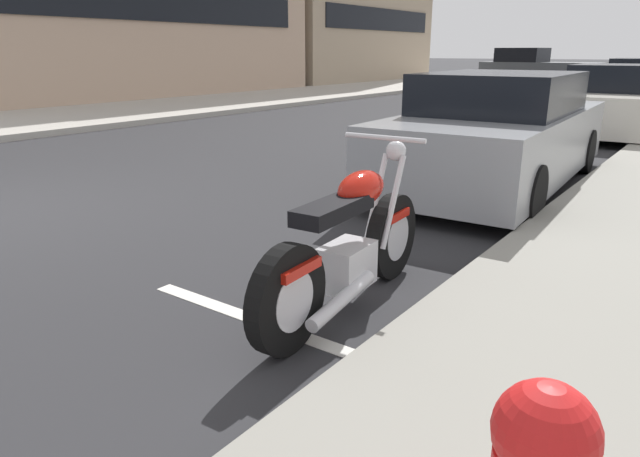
{
  "coord_description": "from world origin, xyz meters",
  "views": [
    {
      "loc": [
        -2.48,
        -6.48,
        1.69
      ],
      "look_at": [
        0.44,
        -4.35,
        0.56
      ],
      "focal_mm": 31.87,
      "sensor_mm": 36.0,
      "label": 1
    }
  ],
  "objects_px": {
    "parked_car_second_in_row": "(499,134)",
    "crossing_truck": "(537,69)",
    "parked_car_near_corner": "(616,102)",
    "parked_motorcycle": "(349,248)"
  },
  "relations": [
    {
      "from": "parked_car_second_in_row",
      "to": "crossing_truck",
      "type": "height_order",
      "value": "crossing_truck"
    },
    {
      "from": "parked_car_second_in_row",
      "to": "parked_car_near_corner",
      "type": "xyz_separation_m",
      "value": [
        6.19,
        -0.32,
        -0.01
      ]
    },
    {
      "from": "parked_motorcycle",
      "to": "crossing_truck",
      "type": "bearing_deg",
      "value": 10.04
    },
    {
      "from": "parked_car_near_corner",
      "to": "crossing_truck",
      "type": "relative_size",
      "value": 0.82
    },
    {
      "from": "parked_motorcycle",
      "to": "parked_car_near_corner",
      "type": "distance_m",
      "value": 10.4
    },
    {
      "from": "parked_motorcycle",
      "to": "parked_car_second_in_row",
      "type": "distance_m",
      "value": 4.25
    },
    {
      "from": "parked_motorcycle",
      "to": "parked_car_second_in_row",
      "type": "relative_size",
      "value": 0.43
    },
    {
      "from": "parked_motorcycle",
      "to": "parked_car_second_in_row",
      "type": "bearing_deg",
      "value": 2.97
    },
    {
      "from": "parked_car_near_corner",
      "to": "crossing_truck",
      "type": "height_order",
      "value": "crossing_truck"
    },
    {
      "from": "parked_car_near_corner",
      "to": "parked_car_second_in_row",
      "type": "bearing_deg",
      "value": 174.29
    }
  ]
}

